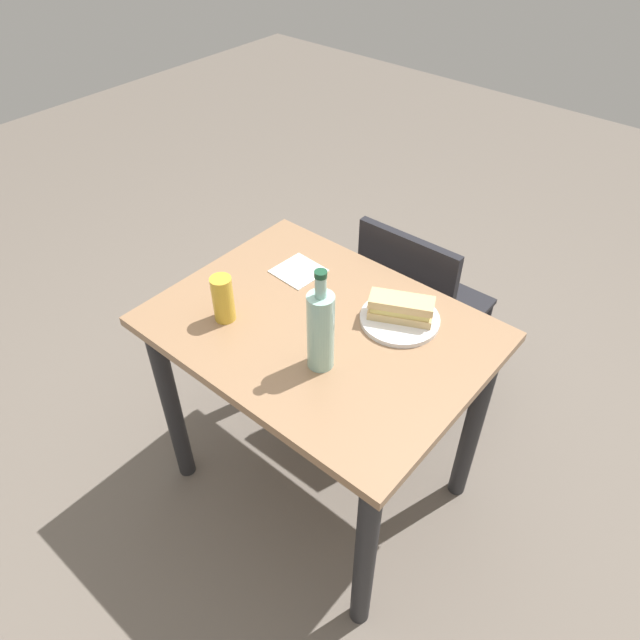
% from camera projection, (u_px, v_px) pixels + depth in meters
% --- Properties ---
extents(ground_plane, '(8.00, 8.00, 0.00)m').
position_uv_depth(ground_plane, '(320.00, 479.00, 2.20)').
color(ground_plane, '#6B6056').
extents(dining_table, '(0.94, 0.71, 0.77)m').
position_uv_depth(dining_table, '(320.00, 362.00, 1.79)').
color(dining_table, '#997251').
rests_on(dining_table, ground).
extents(chair_far, '(0.41, 0.41, 0.85)m').
position_uv_depth(chair_far, '(415.00, 308.00, 2.19)').
color(chair_far, black).
rests_on(chair_far, ground).
extents(plate_near, '(0.23, 0.23, 0.01)m').
position_uv_depth(plate_near, '(400.00, 319.00, 1.70)').
color(plate_near, white).
rests_on(plate_near, dining_table).
extents(baguette_sandwich_near, '(0.20, 0.14, 0.07)m').
position_uv_depth(baguette_sandwich_near, '(401.00, 308.00, 1.67)').
color(baguette_sandwich_near, '#DBB77A').
rests_on(baguette_sandwich_near, plate_near).
extents(knife_near, '(0.17, 0.08, 0.01)m').
position_uv_depth(knife_near, '(399.00, 304.00, 1.73)').
color(knife_near, silver).
rests_on(knife_near, plate_near).
extents(water_bottle, '(0.07, 0.07, 0.31)m').
position_uv_depth(water_bottle, '(321.00, 329.00, 1.49)').
color(water_bottle, '#99C6B7').
rests_on(water_bottle, dining_table).
extents(beer_glass, '(0.06, 0.06, 0.14)m').
position_uv_depth(beer_glass, '(223.00, 299.00, 1.66)').
color(beer_glass, gold).
rests_on(beer_glass, dining_table).
extents(paper_napkin, '(0.15, 0.15, 0.00)m').
position_uv_depth(paper_napkin, '(299.00, 271.00, 1.88)').
color(paper_napkin, white).
rests_on(paper_napkin, dining_table).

